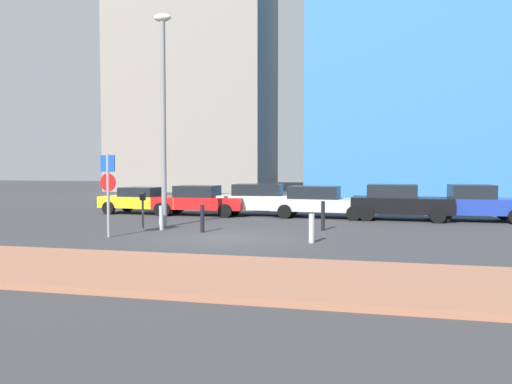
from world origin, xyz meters
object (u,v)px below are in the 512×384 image
at_px(parking_meter, 143,206).
at_px(traffic_bollard_edge, 323,216).
at_px(street_lamp, 163,105).
at_px(traffic_bollard_mid, 202,219).
at_px(traffic_bollard_far, 161,218).
at_px(parked_car_red, 200,200).
at_px(parked_car_black, 399,202).
at_px(parking_sign_post, 108,185).
at_px(parked_car_white, 259,199).
at_px(traffic_bollard_near, 312,228).
at_px(parked_car_yellow, 143,200).
at_px(parked_car_silver, 319,201).
at_px(parked_car_blue, 474,203).

bearing_deg(parking_meter, traffic_bollard_edge, 13.75).
distance_m(street_lamp, traffic_bollard_edge, 7.47).
xyz_separation_m(traffic_bollard_mid, traffic_bollard_edge, (4.18, 1.50, 0.04)).
bearing_deg(traffic_bollard_far, parking_meter, -144.35).
distance_m(parked_car_red, parked_car_black, 9.35).
bearing_deg(parking_sign_post, parked_car_white, 68.12).
height_order(parked_car_white, parking_sign_post, parking_sign_post).
height_order(parked_car_white, traffic_bollard_edge, parked_car_white).
xyz_separation_m(traffic_bollard_near, traffic_bollard_mid, (-4.09, 1.56, 0.05)).
distance_m(parked_car_yellow, parking_sign_post, 8.34).
bearing_deg(parking_sign_post, parked_car_silver, 51.71).
height_order(parked_car_red, traffic_bollard_edge, parked_car_red).
xyz_separation_m(parked_car_blue, street_lamp, (-12.28, -4.86, 3.97)).
distance_m(parked_car_silver, parked_car_black, 3.56).
xyz_separation_m(parked_car_red, parked_car_white, (2.85, 0.51, 0.05)).
height_order(parked_car_silver, parking_sign_post, parking_sign_post).
xyz_separation_m(parked_car_silver, traffic_bollard_near, (0.48, -7.66, -0.31)).
bearing_deg(parked_car_black, street_lamp, -153.15).
xyz_separation_m(parked_car_red, traffic_bollard_far, (0.46, -5.59, -0.29)).
distance_m(parked_car_red, parked_car_silver, 5.81).
xyz_separation_m(parked_car_white, parked_car_silver, (2.95, -0.31, -0.04)).
bearing_deg(parked_car_white, street_lamp, -116.89).
bearing_deg(parked_car_blue, parked_car_black, -175.78).
xyz_separation_m(parked_car_yellow, traffic_bollard_edge, (9.44, -4.52, -0.16)).
height_order(parked_car_yellow, parked_car_silver, parked_car_silver).
relative_size(parking_sign_post, traffic_bollard_near, 3.07).
xyz_separation_m(street_lamp, traffic_bollard_near, (6.08, -2.75, -4.31)).
relative_size(parking_meter, traffic_bollard_near, 1.56).
height_order(parked_car_yellow, parked_car_blue, parked_car_blue).
bearing_deg(traffic_bollard_near, parking_sign_post, -177.62).
xyz_separation_m(parked_car_red, street_lamp, (0.21, -4.71, 4.02)).
relative_size(parked_car_yellow, parking_meter, 3.07).
xyz_separation_m(traffic_bollard_far, traffic_bollard_edge, (5.90, 1.19, 0.09)).
bearing_deg(traffic_bollard_edge, traffic_bollard_near, -91.54).
relative_size(parking_sign_post, traffic_bollard_edge, 2.55).
distance_m(parked_car_silver, street_lamp, 8.45).
xyz_separation_m(parked_car_black, traffic_bollard_near, (-3.06, -7.38, -0.36)).
bearing_deg(parked_car_yellow, parked_car_red, -2.06).
xyz_separation_m(parking_sign_post, traffic_bollard_near, (6.75, 0.28, -1.29)).
distance_m(parked_car_blue, parking_sign_post, 15.19).
bearing_deg(traffic_bollard_edge, traffic_bollard_mid, -160.28).
relative_size(parked_car_yellow, traffic_bollard_far, 4.76).
bearing_deg(parked_car_blue, parked_car_silver, 179.60).
xyz_separation_m(parked_car_blue, traffic_bollard_far, (-12.02, -5.75, -0.34)).
height_order(parked_car_red, parked_car_silver, parked_car_silver).
distance_m(parked_car_red, parked_car_blue, 12.48).
bearing_deg(traffic_bollard_edge, parked_car_black, 55.44).
bearing_deg(parked_car_white, parking_meter, -114.29).
relative_size(street_lamp, traffic_bollard_near, 9.13).
relative_size(parked_car_red, parked_car_silver, 0.95).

